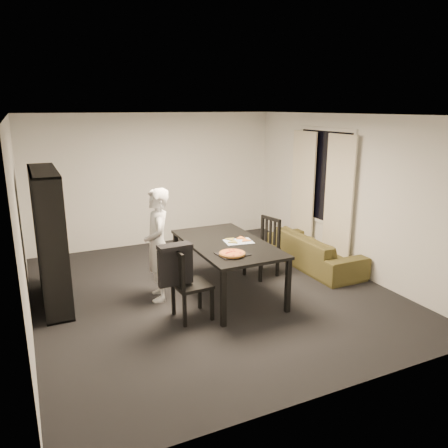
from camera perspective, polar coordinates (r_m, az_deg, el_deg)
name	(u,v)px	position (r m, az deg, el deg)	size (l,w,h in m)	color
room	(210,207)	(6.30, -1.86, 2.17)	(5.01, 5.51, 2.61)	black
window_pane	(324,177)	(8.03, 12.99, 6.05)	(0.02, 1.40, 1.60)	black
window_frame	(324,177)	(8.02, 12.96, 6.05)	(0.03, 1.52, 1.72)	white
curtain_left	(338,202)	(7.64, 14.70, 2.83)	(0.03, 0.70, 2.25)	beige
curtain_right	(303,191)	(8.45, 10.23, 4.22)	(0.03, 0.70, 2.25)	beige
bookshelf	(50,238)	(6.49, -21.81, -1.72)	(0.35, 1.50, 1.90)	black
dining_table	(227,247)	(6.37, 0.38, -3.01)	(1.06, 1.92, 0.80)	black
chair_left	(185,279)	(5.69, -5.07, -7.23)	(0.47, 0.47, 0.97)	black
chair_right	(265,243)	(7.19, 5.44, -2.44)	(0.54, 0.54, 0.97)	black
draped_jacket	(175,263)	(5.55, -6.38, -5.09)	(0.45, 0.21, 0.54)	black
person	(158,245)	(6.26, -8.66, -2.71)	(0.59, 0.39, 1.62)	white
baking_tray	(232,254)	(5.84, 1.11, -3.94)	(0.40, 0.32, 0.01)	black
pepperoni_pizza	(232,253)	(5.80, 1.07, -3.86)	(0.35, 0.35, 0.03)	brown
kitchen_towel	(239,242)	(6.37, 1.91, -2.31)	(0.40, 0.30, 0.01)	silver
pizza_slices	(237,240)	(6.42, 1.77, -2.08)	(0.37, 0.31, 0.01)	#CE7A40
sofa	(314,250)	(7.78, 11.74, -3.37)	(1.96, 0.76, 0.57)	#42381A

